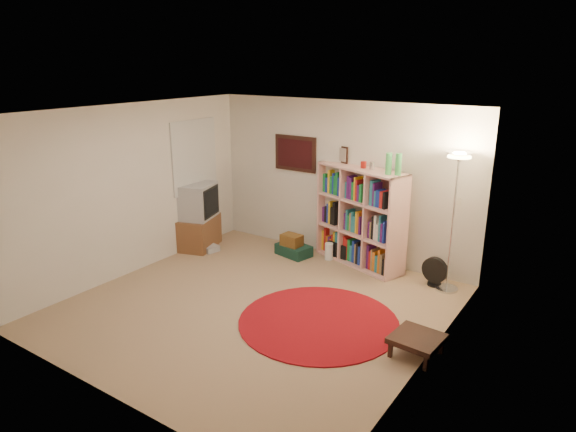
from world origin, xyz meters
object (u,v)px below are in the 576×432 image
floor_lamp (457,177)px  bookshelf (360,218)px  floor_fan (435,272)px  tv_stand (198,217)px  suitcase (294,250)px  side_table (417,339)px

floor_lamp → bookshelf: bearing=172.1°
bookshelf → floor_fan: 1.40m
bookshelf → floor_lamp: size_ratio=0.94×
tv_stand → suitcase: bearing=3.1°
suitcase → side_table: side_table is taller
bookshelf → floor_fan: size_ratio=4.30×
side_table → suitcase: bearing=147.5°
floor_lamp → floor_fan: bearing=171.5°
floor_lamp → suitcase: (-2.49, -0.10, -1.53)m
tv_stand → side_table: 4.47m
floor_fan → tv_stand: bearing=-159.9°
bookshelf → floor_lamp: (1.48, -0.21, 0.87)m
suitcase → floor_fan: bearing=14.8°
bookshelf → tv_stand: bearing=-142.6°
side_table → tv_stand: bearing=164.9°
side_table → floor_lamp: bearing=97.6°
suitcase → side_table: 3.25m
floor_lamp → floor_fan: size_ratio=4.55×
bookshelf → tv_stand: size_ratio=1.65×
bookshelf → floor_lamp: 1.73m
suitcase → side_table: size_ratio=1.11×
bookshelf → floor_fan: (1.29, -0.18, -0.53)m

